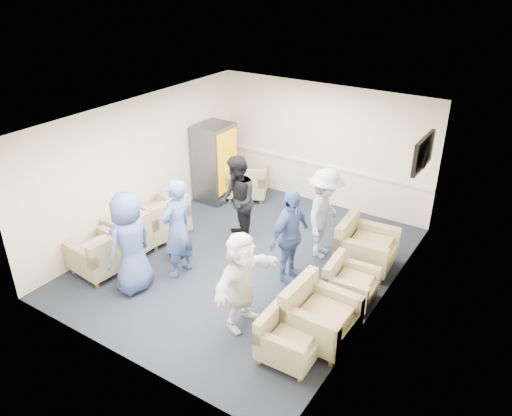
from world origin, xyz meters
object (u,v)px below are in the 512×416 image
Objects in this scene: armchair_right_midfar at (348,284)px; person_front_right at (242,280)px; armchair_left_near at (102,256)px; person_front_left at (130,243)px; vending_machine at (215,163)px; armchair_left_mid at (138,231)px; armchair_right_far at (363,248)px; person_back_left at (237,201)px; person_back_right at (324,214)px; armchair_right_near at (287,340)px; armchair_left_far at (160,220)px; person_mid_right at (290,237)px; armchair_right_midnear at (317,317)px; person_mid_left at (177,229)px; armchair_corner at (247,184)px.

person_front_right reaches higher than armchair_right_midfar.
person_front_left is at bearing 93.73° from armchair_left_near.
armchair_left_mid is at bearing -87.87° from vending_machine.
person_front_left is (0.89, -1.00, 0.51)m from armchair_left_mid.
armchair_right_far is at bearing 131.62° from armchair_left_near.
person_back_left reaches higher than armchair_right_far.
person_back_right is at bearing -0.16° from person_front_right.
armchair_left_mid is 4.21m from armchair_right_far.
armchair_right_near is at bearing -102.56° from person_front_right.
vending_machine reaches higher than person_back_right.
armchair_left_far is at bearing 68.96° from person_front_right.
vending_machine reaches higher than person_front_right.
vending_machine is 2.07m from person_back_left.
armchair_right_near is 1.99m from person_mid_right.
vending_machine is 1.12× the size of person_front_right.
armchair_right_midfar is at bearing 34.29° from person_back_left.
armchair_left_far is at bearing 103.45° from armchair_right_far.
armchair_right_far is 2.49m from person_back_left.
person_mid_right is (-1.09, 1.10, 0.47)m from armchair_right_midnear.
armchair_right_midfar is at bearing 98.15° from armchair_left_mid.
vending_machine is 4.51m from person_front_right.
vending_machine is at bearing 61.22° from armchair_right_midfar.
person_front_left is 1.00× the size of person_back_left.
armchair_left_near is 0.97m from armchair_left_mid.
person_mid_right is (2.93, 0.65, 0.47)m from armchair_left_mid.
person_back_left reaches higher than person_mid_right.
vending_machine is at bearing -178.88° from armchair_left_mid.
person_front_left reaches higher than armchair_left_far.
person_back_left reaches higher than person_front_right.
armchair_right_near is at bearing 76.90° from armchair_left_far.
person_mid_left reaches higher than person_back_left.
armchair_right_midfar is at bearing 118.22° from armchair_left_near.
person_mid_right is at bearing 46.01° from armchair_right_midnear.
person_mid_left is at bearing 128.59° from person_back_right.
armchair_right_near is at bearing 170.36° from armchair_right_midfar.
armchair_corner is at bearing 55.23° from person_back_right.
person_front_left is at bearing 128.38° from armchair_right_far.
person_front_left is 2.63m from person_mid_right.
armchair_right_midnear is at bearing 109.94° from armchair_corner.
armchair_left_mid reaches higher than armchair_corner.
armchair_right_near is 2.87m from person_back_right.
armchair_corner is at bearing 65.04° from armchair_right_far.
person_back_right is (3.17, -0.91, -0.02)m from vending_machine.
armchair_right_far is at bearing 133.83° from person_front_left.
person_front_right is at bearing -173.12° from person_mid_right.
person_front_right reaches higher than armchair_corner.
person_back_right is at bearing 90.19° from armchair_right_far.
person_front_right is (-1.09, -0.32, 0.41)m from armchair_right_midnear.
person_back_left is (-2.38, -0.52, 0.51)m from armchair_right_far.
person_mid_left is at bearing 76.21° from person_front_right.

